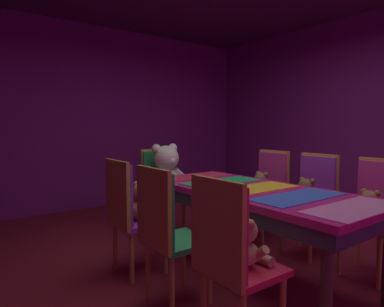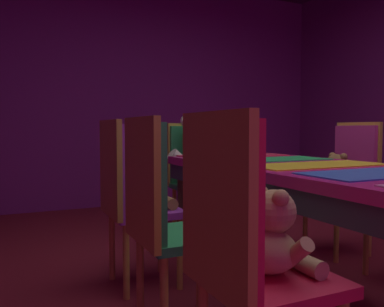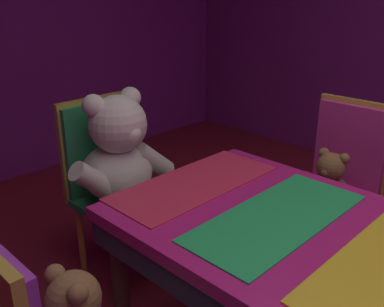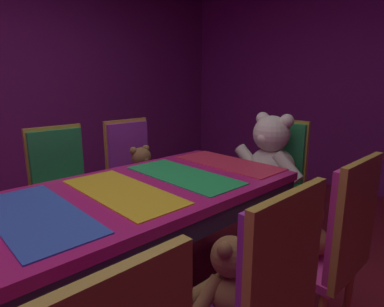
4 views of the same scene
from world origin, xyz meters
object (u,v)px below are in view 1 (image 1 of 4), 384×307
(chair_left_2, at_px, (126,206))
(king_teddy_bear, at_px, (167,173))
(teddy_left_0, at_px, (246,245))
(teddy_right_2, at_px, (260,187))
(chair_right_2, at_px, (269,185))
(teddy_right_0, at_px, (369,209))
(chair_right_0, at_px, (377,205))
(throne_chair, at_px, (159,181))
(banquet_table, at_px, (255,199))
(chair_right_1, at_px, (314,193))
(chair_left_0, at_px, (227,248))
(teddy_left_2, at_px, (142,204))
(teddy_right_1, at_px, (305,196))
(chair_left_1, at_px, (163,223))

(chair_left_2, height_order, king_teddy_bear, king_teddy_bear)
(teddy_left_0, relative_size, teddy_right_2, 0.96)
(chair_right_2, bearing_deg, teddy_right_0, 82.28)
(chair_right_0, xyz_separation_m, throne_chair, (-0.85, 2.14, 0.00))
(banquet_table, relative_size, chair_right_1, 2.05)
(chair_right_0, distance_m, throne_chair, 2.31)
(chair_right_0, bearing_deg, throne_chair, -68.28)
(chair_right_2, bearing_deg, chair_left_0, 34.38)
(teddy_right_0, bearing_deg, teddy_left_2, -40.33)
(chair_right_0, xyz_separation_m, teddy_right_1, (-0.13, 0.61, -0.01))
(teddy_left_2, distance_m, king_teddy_bear, 1.06)
(chair_left_1, bearing_deg, teddy_left_2, 75.32)
(banquet_table, bearing_deg, chair_right_2, 34.16)
(chair_left_1, xyz_separation_m, chair_left_2, (0.01, 0.60, 0.00))
(chair_left_0, relative_size, teddy_right_0, 3.29)
(chair_left_2, bearing_deg, throne_chair, 46.43)
(banquet_table, bearing_deg, teddy_left_0, -140.32)
(teddy_left_2, bearing_deg, teddy_right_1, -22.92)
(teddy_left_0, height_order, throne_chair, throne_chair)
(teddy_left_0, height_order, teddy_left_2, teddy_left_2)
(chair_left_1, distance_m, chair_left_2, 0.60)
(teddy_right_1, bearing_deg, king_teddy_bear, -62.25)
(chair_left_1, height_order, teddy_left_2, chair_left_1)
(chair_right_0, distance_m, teddy_right_1, 0.62)
(chair_left_2, bearing_deg, chair_right_0, -35.24)
(chair_right_0, bearing_deg, teddy_left_2, -37.67)
(teddy_right_1, bearing_deg, teddy_left_2, -22.92)
(chair_right_1, relative_size, teddy_right_1, 3.06)
(chair_left_2, bearing_deg, teddy_right_0, -37.61)
(chair_left_0, distance_m, chair_right_2, 2.09)
(chair_left_1, relative_size, throne_chair, 1.00)
(chair_left_1, distance_m, teddy_right_1, 1.61)
(chair_left_2, height_order, chair_right_0, same)
(chair_left_2, distance_m, teddy_right_1, 1.71)
(teddy_right_0, distance_m, chair_right_2, 1.20)
(teddy_right_0, relative_size, chair_right_1, 0.30)
(chair_right_1, relative_size, teddy_right_2, 3.12)
(chair_left_1, height_order, teddy_right_2, chair_left_1)
(chair_left_1, relative_size, chair_right_2, 1.00)
(teddy_right_0, bearing_deg, teddy_right_1, -90.90)
(chair_left_0, xyz_separation_m, teddy_left_0, (0.14, -0.00, -0.02))
(chair_left_2, relative_size, chair_right_1, 1.00)
(chair_left_1, relative_size, king_teddy_bear, 1.56)
(teddy_left_2, relative_size, chair_right_0, 0.35)
(banquet_table, bearing_deg, king_teddy_bear, 90.00)
(chair_left_0, xyz_separation_m, teddy_right_1, (1.57, 0.60, -0.01))
(chair_left_2, height_order, throne_chair, same)
(chair_right_2, bearing_deg, banquet_table, 34.16)
(chair_left_2, xyz_separation_m, teddy_left_2, (0.15, 0.00, 0.00))
(banquet_table, distance_m, teddy_right_1, 0.72)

